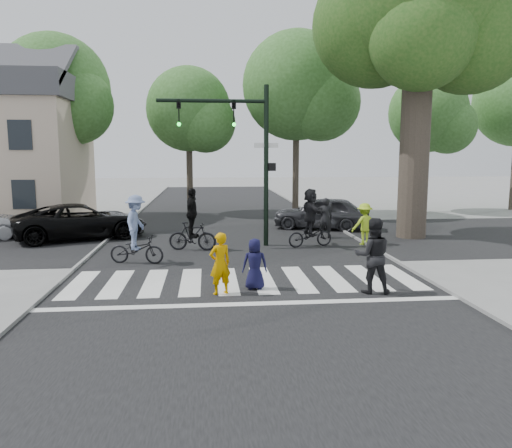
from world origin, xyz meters
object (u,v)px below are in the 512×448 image
at_px(pedestrian_woman, 220,264).
at_px(cyclist_mid, 192,225).
at_px(pedestrian_child, 255,264).
at_px(cyclist_left, 136,234).
at_px(car_suv, 81,221).
at_px(traffic_signal, 244,143).
at_px(pedestrian_adult, 373,256).
at_px(eucalyptus, 420,12).
at_px(cyclist_right, 310,221).
at_px(car_grey, 322,213).

height_order(pedestrian_woman, cyclist_mid, cyclist_mid).
relative_size(pedestrian_child, cyclist_left, 0.61).
bearing_deg(car_suv, traffic_signal, -130.73).
xyz_separation_m(pedestrian_child, pedestrian_adult, (2.92, -0.63, 0.29)).
bearing_deg(eucalyptus, cyclist_left, -158.95).
height_order(cyclist_right, car_suv, cyclist_right).
bearing_deg(cyclist_mid, pedestrian_child, -72.09).
height_order(cyclist_left, cyclist_right, cyclist_left).
relative_size(pedestrian_adult, cyclist_left, 0.87).
bearing_deg(pedestrian_woman, car_grey, -139.63).
bearing_deg(cyclist_mid, car_grey, 38.34).
bearing_deg(pedestrian_woman, traffic_signal, -123.42).
xyz_separation_m(pedestrian_adult, cyclist_left, (-6.38, 4.03, 0.00)).
distance_m(eucalyptus, cyclist_left, 14.16).
distance_m(eucalyptus, cyclist_mid, 12.41).
distance_m(pedestrian_woman, cyclist_left, 4.57).
bearing_deg(traffic_signal, cyclist_mid, -160.81).
height_order(car_suv, car_grey, car_grey).
distance_m(cyclist_right, car_suv, 9.41).
distance_m(pedestrian_adult, cyclist_right, 6.34).
distance_m(cyclist_left, cyclist_mid, 2.65).
height_order(traffic_signal, cyclist_left, traffic_signal).
xyz_separation_m(traffic_signal, car_grey, (3.95, 3.98, -3.14)).
bearing_deg(pedestrian_woman, pedestrian_adult, 152.33).
bearing_deg(cyclist_left, car_suv, 120.44).
bearing_deg(car_grey, cyclist_right, 1.25).
xyz_separation_m(pedestrian_adult, cyclist_right, (-0.27, 6.33, 0.03)).
relative_size(eucalyptus, pedestrian_adult, 6.78).
distance_m(traffic_signal, cyclist_left, 5.40).
bearing_deg(pedestrian_woman, cyclist_mid, -105.67).
bearing_deg(pedestrian_woman, cyclist_right, -144.28).
bearing_deg(traffic_signal, car_grey, 45.21).
bearing_deg(pedestrian_woman, car_suv, -81.91).
bearing_deg(pedestrian_adult, eucalyptus, -109.52).
xyz_separation_m(pedestrian_child, cyclist_right, (2.65, 5.70, 0.32)).
bearing_deg(car_grey, traffic_signal, -24.99).
relative_size(eucalyptus, cyclist_right, 5.88).
height_order(eucalyptus, pedestrian_child, eucalyptus).
relative_size(pedestrian_child, car_grey, 0.30).
relative_size(pedestrian_child, pedestrian_adult, 0.70).
relative_size(eucalyptus, pedestrian_woman, 8.28).
height_order(traffic_signal, pedestrian_woman, traffic_signal).
xyz_separation_m(pedestrian_child, cyclist_left, (-3.47, 3.40, 0.29)).
distance_m(cyclist_left, cyclist_right, 6.54).
distance_m(traffic_signal, car_suv, 7.62).
xyz_separation_m(car_suv, car_grey, (10.50, 1.72, 0.03)).
bearing_deg(traffic_signal, car_suv, 161.00).
bearing_deg(cyclist_mid, car_suv, 147.66).
distance_m(eucalyptus, pedestrian_woman, 14.15).
relative_size(cyclist_mid, car_suv, 0.43).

